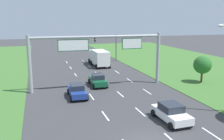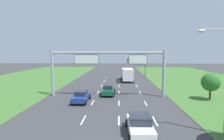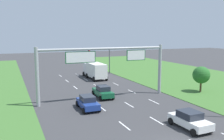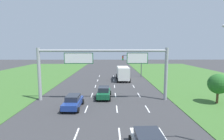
% 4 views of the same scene
% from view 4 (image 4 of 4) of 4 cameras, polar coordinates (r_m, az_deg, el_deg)
% --- Properties ---
extents(lane_dashes_inner_left, '(0.14, 56.40, 0.01)m').
position_cam_4_polar(lane_dashes_inner_left, '(17.92, -9.71, -15.67)').
color(lane_dashes_inner_left, white).
rests_on(lane_dashes_inner_left, ground_plane).
extents(lane_dashes_inner_right, '(0.14, 56.40, 0.01)m').
position_cam_4_polar(lane_dashes_inner_right, '(17.72, 1.98, -15.84)').
color(lane_dashes_inner_right, white).
rests_on(lane_dashes_inner_right, ground_plane).
extents(lane_dashes_slip, '(0.14, 56.40, 0.01)m').
position_cam_4_polar(lane_dashes_slip, '(18.21, 13.48, -15.40)').
color(lane_dashes_slip, white).
rests_on(lane_dashes_slip, ground_plane).
extents(car_lead_silver, '(2.06, 4.29, 1.61)m').
position_cam_4_polar(car_lead_silver, '(24.59, -2.68, -7.32)').
color(car_lead_silver, '#145633').
rests_on(car_lead_silver, ground_plane).
extents(car_mid_lane, '(2.05, 4.11, 1.53)m').
position_cam_4_polar(car_mid_lane, '(21.01, -12.63, -10.05)').
color(car_mid_lane, navy).
rests_on(car_mid_lane, ground_plane).
extents(box_truck, '(2.74, 7.53, 2.98)m').
position_cam_4_polar(box_truck, '(38.11, 3.52, -0.87)').
color(box_truck, silver).
rests_on(box_truck, ground_plane).
extents(sign_gantry, '(17.24, 0.44, 7.00)m').
position_cam_4_polar(sign_gantry, '(22.98, -2.99, 2.07)').
color(sign_gantry, '#9EA0A5').
rests_on(sign_gantry, ground_plane).
extents(traffic_light_mast, '(4.76, 0.49, 5.60)m').
position_cam_4_polar(traffic_light_mast, '(42.41, 7.00, 2.92)').
color(traffic_light_mast, '#47494F').
rests_on(traffic_light_mast, ground_plane).
extents(roadside_tree_mid, '(2.49, 2.49, 3.79)m').
position_cam_4_polar(roadside_tree_mid, '(25.39, 31.39, -3.89)').
color(roadside_tree_mid, '#513823').
rests_on(roadside_tree_mid, ground_plane).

